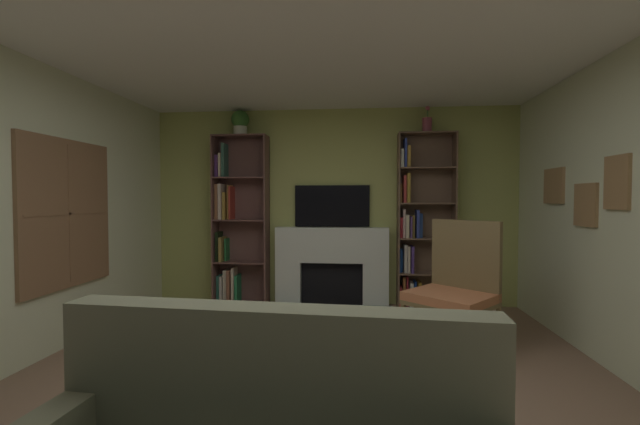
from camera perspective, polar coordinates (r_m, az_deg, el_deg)
name	(u,v)px	position (r m, az deg, el deg)	size (l,w,h in m)	color
ground_plane	(303,413)	(2.99, -2.35, -26.14)	(6.87, 6.87, 0.00)	#856751
wall_back_accent	(332,207)	(5.52, 1.74, 0.82)	(4.92, 0.06, 2.60)	#AEB761
ceiling	(303,6)	(2.91, -2.43, 26.77)	(4.92, 5.84, 0.06)	white
fireplace	(332,265)	(5.45, 1.64, -7.27)	(1.58, 0.50, 1.03)	white
tv	(332,206)	(5.46, 1.70, 0.92)	(0.99, 0.06, 0.55)	black
bookshelf_left	(235,225)	(5.63, -11.69, -1.77)	(0.72, 0.30, 2.24)	brown
bookshelf_right	(419,228)	(5.44, 13.55, -2.07)	(0.72, 0.28, 2.24)	brown
potted_plant	(240,122)	(5.64, -11.03, 12.25)	(0.24, 0.24, 0.33)	beige
vase_with_flowers	(427,123)	(5.47, 14.67, 11.90)	(0.12, 0.12, 0.33)	#873A49
armchair	(456,285)	(4.14, 18.34, -9.52)	(0.93, 0.92, 1.20)	brown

